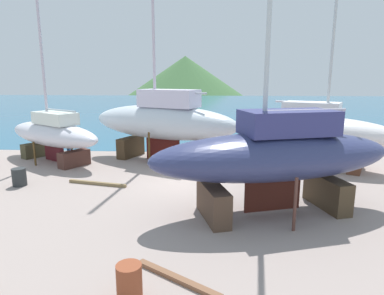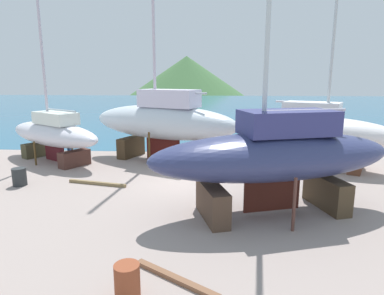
% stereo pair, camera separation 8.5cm
% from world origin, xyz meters
% --- Properties ---
extents(ground_plane, '(48.51, 48.51, 0.00)m').
position_xyz_m(ground_plane, '(0.00, -4.87, 0.00)').
color(ground_plane, gray).
extents(sea_water, '(131.62, 76.60, 0.01)m').
position_xyz_m(sea_water, '(0.00, 45.56, 0.00)').
color(sea_water, '#2B6384').
rests_on(sea_water, ground).
extents(headland_hill, '(83.03, 83.03, 27.73)m').
position_xyz_m(headland_hill, '(-9.85, 122.83, 0.00)').
color(headland_hill, '#416B3C').
rests_on(headland_hill, ground).
extents(sailboat_mid_port, '(10.58, 6.67, 16.61)m').
position_xyz_m(sailboat_mid_port, '(-1.49, 4.72, 2.60)').
color(sailboat_mid_port, '#453320').
rests_on(sailboat_mid_port, ground).
extents(sailboat_small_center, '(10.35, 5.81, 17.45)m').
position_xyz_m(sailboat_small_center, '(4.15, -3.43, 2.39)').
color(sailboat_small_center, '#4F392B').
rests_on(sailboat_small_center, ground).
extents(sailboat_far_slipway, '(9.24, 6.56, 15.53)m').
position_xyz_m(sailboat_far_slipway, '(7.99, 4.10, 2.17)').
color(sailboat_far_slipway, brown).
rests_on(sailboat_far_slipway, ground).
extents(sailboat_large_starboard, '(8.50, 6.63, 15.22)m').
position_xyz_m(sailboat_large_starboard, '(-8.49, 4.12, 1.85)').
color(sailboat_large_starboard, '#433F28').
rests_on(sailboat_large_starboard, ground).
extents(worker, '(0.27, 0.45, 1.71)m').
position_xyz_m(worker, '(-8.18, 5.60, 0.89)').
color(worker, '#2B5089').
rests_on(worker, ground).
extents(barrel_by_slipway, '(0.95, 0.95, 0.89)m').
position_xyz_m(barrel_by_slipway, '(-7.96, -0.81, 0.45)').
color(barrel_by_slipway, '#2B2F30').
rests_on(barrel_by_slipway, ground).
extents(barrel_tar_black, '(0.82, 0.82, 0.87)m').
position_xyz_m(barrel_tar_black, '(-0.30, -9.01, 0.44)').
color(barrel_tar_black, brown).
rests_on(barrel_tar_black, ground).
extents(timber_plank_near, '(3.15, 0.83, 0.15)m').
position_xyz_m(timber_plank_near, '(-4.11, -0.45, 0.08)').
color(timber_plank_near, olive).
rests_on(timber_plank_near, ground).
extents(timber_short_skew, '(2.44, 1.68, 0.13)m').
position_xyz_m(timber_short_skew, '(0.80, -8.27, 0.06)').
color(timber_short_skew, brown).
rests_on(timber_short_skew, ground).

